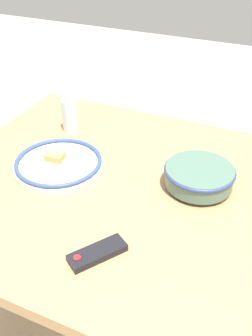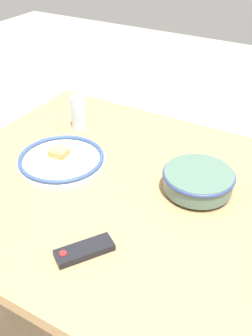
{
  "view_description": "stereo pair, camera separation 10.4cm",
  "coord_description": "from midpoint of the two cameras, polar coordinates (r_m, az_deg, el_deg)",
  "views": [
    {
      "loc": [
        -0.39,
        0.9,
        1.48
      ],
      "look_at": [
        0.04,
        -0.04,
        0.76
      ],
      "focal_mm": 42.0,
      "sensor_mm": 36.0,
      "label": 1
    },
    {
      "loc": [
        -0.48,
        0.85,
        1.48
      ],
      "look_at": [
        0.04,
        -0.04,
        0.76
      ],
      "focal_mm": 42.0,
      "sensor_mm": 36.0,
      "label": 2
    }
  ],
  "objects": [
    {
      "name": "noodle_bowl",
      "position": [
        1.22,
        12.84,
        -1.8
      ],
      "size": [
        0.22,
        0.22,
        0.07
      ],
      "color": "#4C6B5B",
      "rests_on": "dining_table"
    },
    {
      "name": "tv_remote",
      "position": [
        1.02,
        -3.13,
        -11.95
      ],
      "size": [
        0.13,
        0.16,
        0.02
      ],
      "rotation": [
        0.0,
        0.0,
        5.69
      ],
      "color": "black",
      "rests_on": "dining_table"
    },
    {
      "name": "drinking_glass",
      "position": [
        1.53,
        -4.93,
        7.93
      ],
      "size": [
        0.06,
        0.06,
        0.13
      ],
      "color": "silver",
      "rests_on": "dining_table"
    },
    {
      "name": "dining_table",
      "position": [
        1.28,
        2.94,
        -5.8
      ],
      "size": [
        1.26,
        1.0,
        0.73
      ],
      "color": "tan",
      "rests_on": "ground_plane"
    },
    {
      "name": "food_plate",
      "position": [
        1.34,
        -7.21,
        1.12
      ],
      "size": [
        0.3,
        0.3,
        0.04
      ],
      "color": "silver",
      "rests_on": "dining_table"
    },
    {
      "name": "ground_plane",
      "position": [
        1.77,
        2.28,
        -21.9
      ],
      "size": [
        8.0,
        8.0,
        0.0
      ],
      "primitive_type": "plane",
      "color": "#B7A88E"
    }
  ]
}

